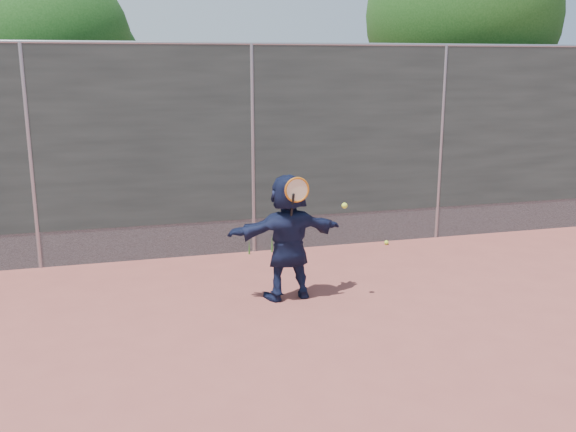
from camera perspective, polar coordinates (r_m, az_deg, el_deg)
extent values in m
plane|color=#9E4C42|center=(6.45, 3.70, -11.72)|extent=(80.00, 80.00, 0.00)
imported|color=#151C3C|center=(7.53, 0.00, -1.85)|extent=(1.42, 0.54, 1.50)
sphere|color=#D7F436|center=(10.03, 8.74, -2.35)|extent=(0.07, 0.07, 0.07)
cube|color=#38423D|center=(9.27, -3.19, 7.30)|extent=(20.00, 0.04, 2.50)
cube|color=slate|center=(9.54, -3.07, -1.69)|extent=(20.00, 0.03, 0.50)
cylinder|color=gray|center=(9.22, -3.29, 15.05)|extent=(20.00, 0.05, 0.05)
cylinder|color=gray|center=(9.16, -21.90, 4.71)|extent=(0.06, 0.06, 3.00)
cylinder|color=gray|center=(9.30, -3.17, 5.77)|extent=(0.06, 0.06, 3.00)
cylinder|color=gray|center=(10.34, 13.41, 6.21)|extent=(0.06, 0.06, 3.00)
torus|color=#C16212|center=(7.22, 0.80, 2.34)|extent=(0.29, 0.04, 0.29)
cylinder|color=beige|center=(7.22, 0.80, 2.34)|extent=(0.25, 0.02, 0.25)
cylinder|color=black|center=(7.27, 0.37, 0.80)|extent=(0.03, 0.13, 0.33)
sphere|color=#D7F436|center=(7.40, 5.04, 0.93)|extent=(0.07, 0.07, 0.07)
cylinder|color=#382314|center=(13.00, 14.60, 6.67)|extent=(0.28, 0.28, 2.60)
sphere|color=#23561C|center=(12.95, 15.22, 16.77)|extent=(3.60, 3.60, 3.60)
sphere|color=#23561C|center=(13.47, 17.42, 14.95)|extent=(2.52, 2.52, 2.52)
cylinder|color=#382314|center=(12.17, -20.23, 4.89)|extent=(0.28, 0.28, 2.20)
sphere|color=#23561C|center=(12.06, -20.99, 13.95)|extent=(3.00, 3.00, 3.00)
sphere|color=#23561C|center=(12.22, -17.91, 12.76)|extent=(2.10, 2.10, 2.10)
cone|color=#387226|center=(9.52, -1.43, -2.46)|extent=(0.03, 0.03, 0.26)
cone|color=#387226|center=(9.60, 0.28, -2.19)|extent=(0.03, 0.03, 0.30)
cone|color=#387226|center=(9.43, -3.47, -2.76)|extent=(0.03, 0.03, 0.22)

